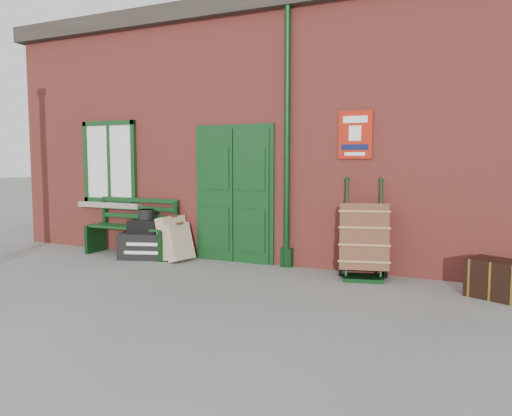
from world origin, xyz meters
The scene contains 10 objects.
ground centered at (0.00, 0.00, 0.00)m, with size 80.00×80.00×0.00m, color gray.
station_building centered at (0.00, 3.49, 2.16)m, with size 10.30×4.30×4.36m.
bench centered at (-2.20, 1.24, 0.52)m, with size 1.69×0.54×1.04m.
houdini_trunk centered at (-1.78, 1.06, 0.22)m, with size 0.89×0.49×0.44m, color black.
strongbox centered at (-1.83, 1.06, 0.55)m, with size 0.49×0.35×0.22m, color black.
hatbox centered at (-1.80, 1.09, 0.75)m, with size 0.27×0.27×0.18m, color black.
suitcase_back centered at (-1.33, 1.19, 0.37)m, with size 0.20×0.51×0.72m, color tan.
suitcase_front centered at (-1.15, 1.09, 0.32)m, with size 0.18×0.46×0.61m, color tan.
porter_trolley centered at (1.91, 1.22, 0.54)m, with size 0.84×0.88×1.40m.
dark_trunk centered at (3.64, 0.84, 0.24)m, with size 0.65×0.43×0.47m, color black.
Camera 1 is at (3.49, -5.80, 1.67)m, focal length 35.00 mm.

